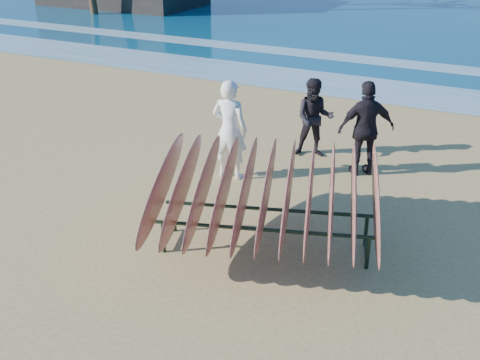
{
  "coord_description": "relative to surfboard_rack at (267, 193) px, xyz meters",
  "views": [
    {
      "loc": [
        3.74,
        -6.52,
        4.65
      ],
      "look_at": [
        0.0,
        0.8,
        0.95
      ],
      "focal_mm": 45.0,
      "sensor_mm": 36.0,
      "label": 1
    }
  ],
  "objects": [
    {
      "name": "surfboard_rack",
      "position": [
        0.0,
        0.0,
        0.0
      ],
      "size": [
        3.91,
        3.7,
        1.52
      ],
      "rotation": [
        0.0,
        0.0,
        0.32
      ],
      "color": "black",
      "rests_on": "ground"
    },
    {
      "name": "person_dark_a",
      "position": [
        -0.71,
        3.85,
        -0.11
      ],
      "size": [
        0.95,
        0.85,
        1.62
      ],
      "primitive_type": "imported",
      "rotation": [
        0.0,
        0.0,
        0.36
      ],
      "color": "black",
      "rests_on": "ground"
    },
    {
      "name": "person_white",
      "position": [
        -1.73,
        2.13,
        0.02
      ],
      "size": [
        0.71,
        0.48,
        1.89
      ],
      "primitive_type": "imported",
      "rotation": [
        0.0,
        0.0,
        3.19
      ],
      "color": "white",
      "rests_on": "ground"
    },
    {
      "name": "foam_far",
      "position": [
        -0.52,
        12.88,
        -0.92
      ],
      "size": [
        160.0,
        160.0,
        0.0
      ],
      "primitive_type": "plane",
      "color": "white",
      "rests_on": "ground"
    },
    {
      "name": "person_dark_b",
      "position": [
        0.48,
        3.41,
        -0.01
      ],
      "size": [
        1.14,
        0.97,
        1.83
      ],
      "primitive_type": "imported",
      "rotation": [
        0.0,
        0.0,
        3.74
      ],
      "color": "black",
      "rests_on": "ground"
    },
    {
      "name": "foam_near",
      "position": [
        -0.52,
        9.38,
        -0.92
      ],
      "size": [
        160.0,
        160.0,
        0.0
      ],
      "primitive_type": "plane",
      "color": "white",
      "rests_on": "ground"
    },
    {
      "name": "ground",
      "position": [
        -0.52,
        -0.62,
        -0.93
      ],
      "size": [
        120.0,
        120.0,
        0.0
      ],
      "primitive_type": "plane",
      "color": "tan",
      "rests_on": "ground"
    }
  ]
}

